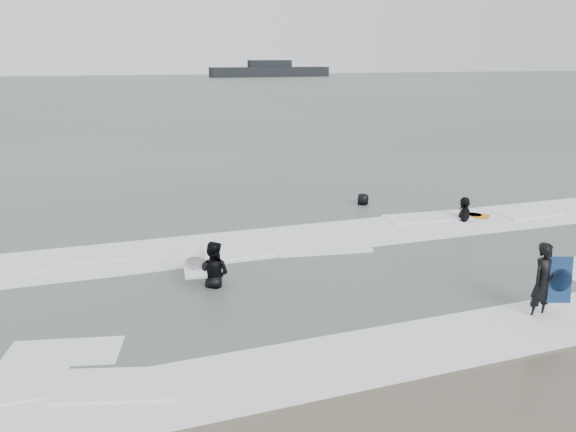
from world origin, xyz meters
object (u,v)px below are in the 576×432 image
object	(u,v)px
surfer_wading	(214,287)
surfer_right_far	(363,206)
surfer_centre	(539,317)
vessel_horizon	(270,71)
surfer_right_near	(463,221)

from	to	relation	value
surfer_wading	surfer_right_far	bearing A→B (deg)	-105.40
surfer_centre	vessel_horizon	world-z (taller)	vessel_horizon
surfer_centre	surfer_wading	world-z (taller)	surfer_wading
surfer_centre	surfer_right_far	world-z (taller)	surfer_centre
surfer_centre	vessel_horizon	bearing A→B (deg)	67.25
surfer_right_far	surfer_right_near	bearing A→B (deg)	76.37
surfer_right_far	vessel_horizon	bearing A→B (deg)	-158.36
surfer_wading	surfer_right_far	distance (m)	8.63
surfer_right_far	vessel_horizon	world-z (taller)	vessel_horizon
surfer_wading	surfer_right_near	distance (m)	9.29
surfer_wading	surfer_right_far	world-z (taller)	surfer_wading
surfer_right_near	surfer_right_far	world-z (taller)	surfer_right_near
surfer_right_near	surfer_right_far	distance (m)	3.62
surfer_centre	vessel_horizon	xyz separation A→B (m)	(34.91, 135.49, 1.56)
surfer_right_near	vessel_horizon	size ratio (longest dim) A/B	0.06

